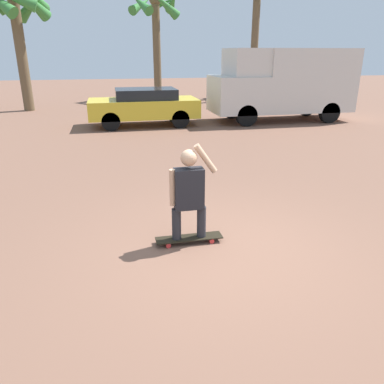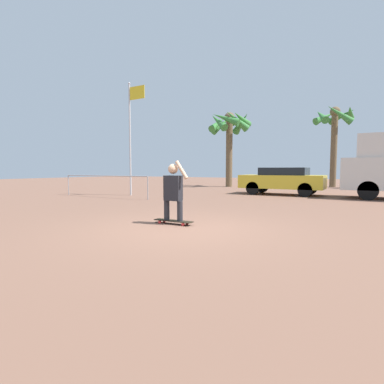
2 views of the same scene
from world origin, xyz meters
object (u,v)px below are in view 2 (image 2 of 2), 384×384
at_px(skateboard, 173,221).
at_px(person_skateboarder, 173,189).
at_px(palm_tree_center_background, 335,123).
at_px(palm_tree_far_left, 230,127).
at_px(flagpole, 131,129).
at_px(parked_car_yellow, 282,180).

bearing_deg(skateboard, person_skateboarder, 180.00).
height_order(palm_tree_center_background, palm_tree_far_left, palm_tree_center_background).
height_order(skateboard, palm_tree_center_background, palm_tree_center_background).
xyz_separation_m(palm_tree_center_background, flagpole, (-8.48, -13.53, -1.44)).
bearing_deg(skateboard, palm_tree_center_background, 83.94).
distance_m(person_skateboarder, parked_car_yellow, 10.25).
distance_m(person_skateboarder, palm_tree_center_background, 19.90).
distance_m(palm_tree_center_background, palm_tree_far_left, 8.03).
height_order(person_skateboarder, flagpole, flagpole).
xyz_separation_m(palm_tree_center_background, palm_tree_far_left, (-7.12, -3.70, -0.20)).
bearing_deg(person_skateboarder, palm_tree_far_left, 107.89).
distance_m(skateboard, parked_car_yellow, 10.28).
height_order(person_skateboarder, palm_tree_center_background, palm_tree_center_background).
relative_size(palm_tree_center_background, palm_tree_far_left, 1.06).
distance_m(palm_tree_center_background, flagpole, 16.03).
bearing_deg(parked_car_yellow, palm_tree_center_background, 79.13).
bearing_deg(flagpole, parked_car_yellow, 33.09).
distance_m(parked_car_yellow, flagpole, 8.45).
xyz_separation_m(person_skateboarder, parked_car_yellow, (0.30, 10.25, -0.08)).
height_order(palm_tree_center_background, flagpole, palm_tree_center_background).
bearing_deg(skateboard, parked_car_yellow, 88.32).
relative_size(parked_car_yellow, flagpole, 0.74).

